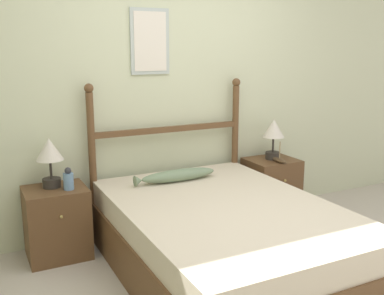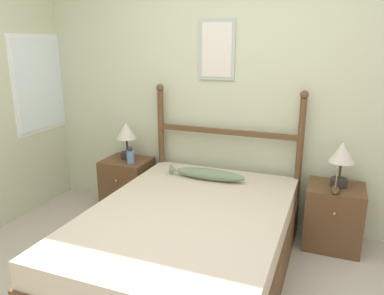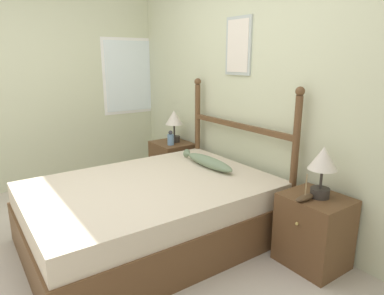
% 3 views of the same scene
% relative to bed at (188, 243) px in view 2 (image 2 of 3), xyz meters
% --- Properties ---
extents(wall_back, '(6.40, 0.08, 2.55)m').
position_rel_bed_xyz_m(wall_back, '(0.07, 1.13, 1.01)').
color(wall_back, beige).
rests_on(wall_back, ground_plane).
extents(bed, '(1.47, 2.09, 0.55)m').
position_rel_bed_xyz_m(bed, '(0.00, 0.00, 0.00)').
color(bed, brown).
rests_on(bed, ground_plane).
extents(headboard, '(1.49, 0.08, 1.37)m').
position_rel_bed_xyz_m(headboard, '(0.00, 1.01, 0.49)').
color(headboard, brown).
rests_on(headboard, ground_plane).
extents(nightstand_left, '(0.48, 0.44, 0.57)m').
position_rel_bed_xyz_m(nightstand_left, '(-1.05, 0.87, 0.01)').
color(nightstand_left, brown).
rests_on(nightstand_left, ground_plane).
extents(nightstand_right, '(0.48, 0.44, 0.57)m').
position_rel_bed_xyz_m(nightstand_right, '(1.05, 0.87, 0.01)').
color(nightstand_right, brown).
rests_on(nightstand_right, ground_plane).
extents(table_lamp_left, '(0.21, 0.21, 0.40)m').
position_rel_bed_xyz_m(table_lamp_left, '(-1.06, 0.91, 0.57)').
color(table_lamp_left, '#2D2823').
rests_on(table_lamp_left, nightstand_left).
extents(table_lamp_right, '(0.21, 0.21, 0.40)m').
position_rel_bed_xyz_m(table_lamp_right, '(1.06, 0.88, 0.57)').
color(table_lamp_right, '#2D2823').
rests_on(table_lamp_right, nightstand_right).
extents(bottle, '(0.08, 0.08, 0.18)m').
position_rel_bed_xyz_m(bottle, '(-0.96, 0.79, 0.38)').
color(bottle, '#668CB2').
rests_on(bottle, nightstand_left).
extents(model_boat, '(0.06, 0.20, 0.21)m').
position_rel_bed_xyz_m(model_boat, '(1.04, 0.73, 0.32)').
color(model_boat, '#4C3823').
rests_on(model_boat, nightstand_right).
extents(fish_pillow, '(0.73, 0.14, 0.10)m').
position_rel_bed_xyz_m(fish_pillow, '(-0.07, 0.68, 0.33)').
color(fish_pillow, gray).
rests_on(fish_pillow, bed).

